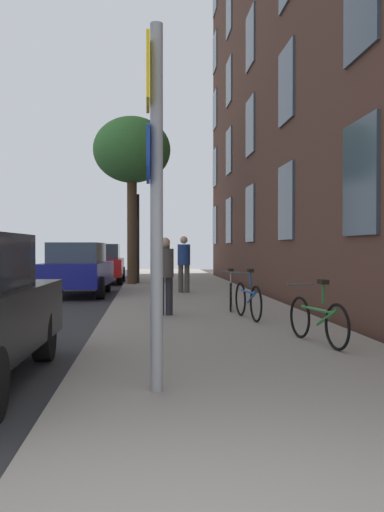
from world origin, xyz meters
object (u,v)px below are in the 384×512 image
Objects in this scene: bicycle_2 at (231,293)px; car_2 at (100,263)px; traffic_light at (135,222)px; bicycle_0 at (318,319)px; tree_near at (132,152)px; pedestrian_0 at (165,271)px; pedestrian_2 at (165,257)px; bicycle_1 at (248,299)px; pedestrian_1 at (184,260)px; car_1 at (78,269)px; car_3 at (98,260)px; sign_post at (154,180)px.

car_2 is (-3.77, 11.14, 0.37)m from bicycle_2.
traffic_light is 14.53m from bicycle_0.
tree_near is 10.75m from pedestrian_0.
tree_near is 4.00× the size of pedestrian_0.
bicycle_1 is at bearing -84.04° from pedestrian_2.
pedestrian_1 is 0.41× the size of car_1.
car_3 is (-3.25, 7.31, -0.27)m from pedestrian_2.
car_2 is at bearing 96.19° from sign_post.
pedestrian_0 is 0.39× the size of car_2.
pedestrian_0 is at bearing -79.45° from car_2.
traffic_light is at bearing 101.37° from bicycle_0.
pedestrian_2 is 5.50m from car_1.
car_1 is (-2.16, 12.12, -1.27)m from sign_post.
bicycle_1 is (-0.47, 2.84, 0.02)m from bicycle_0.
sign_post reaches higher than pedestrian_0.
pedestrian_1 is at bearing 82.39° from pedestrian_0.
bicycle_2 is at bearing 91.93° from bicycle_1.
sign_post is 2.08× the size of bicycle_1.
bicycle_2 is at bearing -75.56° from car_3.
pedestrian_1 is at bearing -73.62° from car_3.
bicycle_2 is (-0.53, 4.63, -0.01)m from bicycle_0.
sign_post is 16.88m from pedestrian_2.
car_3 is at bearing 99.08° from pedestrian_0.
pedestrian_1 is 0.42× the size of car_3.
car_2 is (-2.62, 1.36, -0.27)m from pedestrian_2.
traffic_light is 11.68m from bicycle_1.
sign_post reaches higher than pedestrian_1.
pedestrian_0 is (-1.56, 0.72, 0.52)m from bicycle_1.
tree_near is 6.03m from pedestrian_1.
sign_post is 5.82m from bicycle_1.
car_3 is at bearing 96.16° from sign_post.
car_1 is at bearing 172.45° from pedestrian_1.
pedestrian_2 reaches higher than car_3.
bicycle_0 is 14.52m from pedestrian_2.
car_3 reaches higher than bicycle_1.
pedestrian_2 is (0.65, 16.84, -1.00)m from sign_post.
bicycle_0 is at bearing -77.70° from tree_near.
pedestrian_2 is 2.97m from car_2.
car_2 is (-2.27, 12.20, -0.17)m from pedestrian_0.
pedestrian_0 is 5.74m from pedestrian_1.
car_3 is at bearing 106.38° from pedestrian_1.
car_2 reaches higher than bicycle_1.
bicycle_1 is at bearing 99.44° from bicycle_0.
bicycle_1 is at bearing -76.94° from tree_near.
bicycle_0 is 1.01× the size of bicycle_1.
sign_post is at bearing -109.40° from bicycle_1.
bicycle_1 is (2.37, -11.27, -1.98)m from traffic_light.
car_3 reaches higher than bicycle_0.
sign_post is 6.10m from pedestrian_0.
traffic_light is 0.84× the size of car_3.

